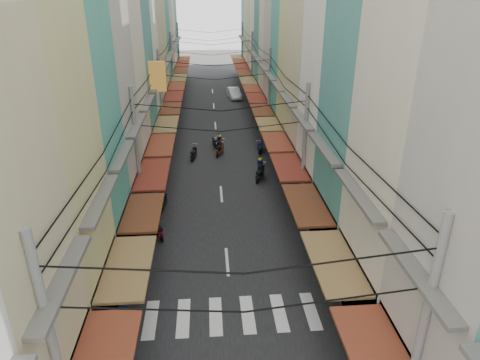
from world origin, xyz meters
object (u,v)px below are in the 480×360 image
white_car (234,98)px  traffic_sign (359,266)px  bicycle (337,268)px  market_umbrella (385,262)px

white_car → traffic_sign: 40.08m
bicycle → market_umbrella: 3.49m
white_car → market_umbrella: 39.56m
bicycle → traffic_sign: (-0.21, -3.14, 2.39)m
bicycle → traffic_sign: bearing=170.0°
white_car → traffic_sign: (2.67, -39.92, 2.39)m
market_umbrella → bicycle: bearing=115.5°
market_umbrella → white_car: bearing=95.9°
bicycle → traffic_sign: size_ratio=0.45×
bicycle → white_car: bearing=-1.8°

